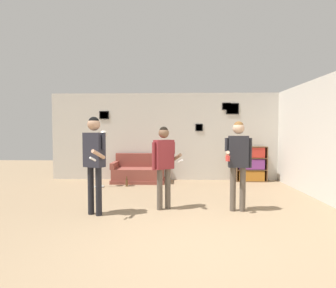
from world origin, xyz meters
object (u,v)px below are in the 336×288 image
object	(u,v)px
person_player_foreground_left	(94,154)
person_watcher_holding_cup	(238,156)
floor_lamp	(99,145)
person_player_foreground_center	(164,159)
bottle_on_floor	(127,182)
bookshelf	(251,164)
couch	(139,172)

from	to	relation	value
person_player_foreground_left	person_watcher_holding_cup	size ratio (longest dim) A/B	1.04
floor_lamp	person_player_foreground_center	xyz separation A→B (m)	(1.85, -1.94, -0.17)
person_watcher_holding_cup	bottle_on_floor	distance (m)	3.45
person_player_foreground_center	bottle_on_floor	size ratio (longest dim) A/B	5.78
floor_lamp	person_player_foreground_left	world-z (taller)	person_player_foreground_left
person_player_foreground_left	bookshelf	bearing A→B (deg)	41.56
bookshelf	person_player_foreground_center	size ratio (longest dim) A/B	0.66
person_player_foreground_left	couch	bearing A→B (deg)	83.53
floor_lamp	bottle_on_floor	world-z (taller)	floor_lamp
person_player_foreground_center	person_player_foreground_left	bearing A→B (deg)	-162.28
couch	person_watcher_holding_cup	xyz separation A→B (m)	(2.29, -2.81, 0.77)
bookshelf	couch	bearing A→B (deg)	-176.59
floor_lamp	bottle_on_floor	bearing A→B (deg)	9.42
person_watcher_holding_cup	bottle_on_floor	size ratio (longest dim) A/B	6.13
person_player_foreground_center	bottle_on_floor	world-z (taller)	person_player_foreground_center
bookshelf	bottle_on_floor	bearing A→B (deg)	-166.59
couch	person_player_foreground_center	xyz separation A→B (m)	(0.88, -2.72, 0.70)
person_player_foreground_center	bottle_on_floor	xyz separation A→B (m)	(-1.12, 2.06, -0.87)
floor_lamp	person_player_foreground_left	xyz separation A→B (m)	(0.62, -2.33, -0.05)
couch	floor_lamp	xyz separation A→B (m)	(-0.97, -0.78, 0.87)
bookshelf	floor_lamp	bearing A→B (deg)	-167.25
couch	person_player_foreground_center	size ratio (longest dim) A/B	0.96
bookshelf	person_watcher_holding_cup	size ratio (longest dim) A/B	0.62
person_player_foreground_left	person_watcher_holding_cup	distance (m)	2.66
bookshelf	floor_lamp	distance (m)	4.51
couch	bottle_on_floor	bearing A→B (deg)	-109.93
bookshelf	person_player_foreground_left	size ratio (longest dim) A/B	0.60
couch	bookshelf	distance (m)	3.40
floor_lamp	person_watcher_holding_cup	distance (m)	3.84
bookshelf	person_player_foreground_left	xyz separation A→B (m)	(-3.74, -3.32, 0.58)
bottle_on_floor	person_player_foreground_left	bearing A→B (deg)	-92.64
person_watcher_holding_cup	bottle_on_floor	bearing A→B (deg)	139.74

